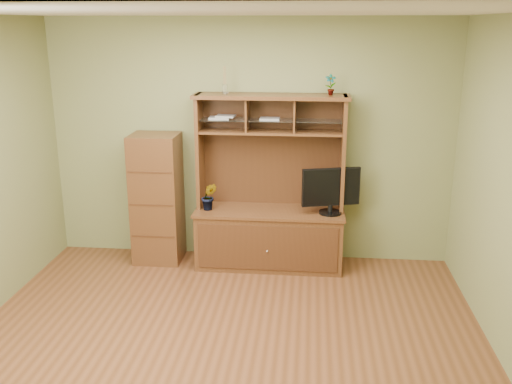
# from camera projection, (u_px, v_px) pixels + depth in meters

# --- Properties ---
(room) EXTENTS (4.54, 4.04, 2.74)m
(room) POSITION_uv_depth(u_px,v_px,m) (222.00, 192.00, 4.46)
(room) COLOR #573018
(room) RESTS_ON ground
(media_hutch) EXTENTS (1.66, 0.61, 1.90)m
(media_hutch) POSITION_uv_depth(u_px,v_px,m) (270.00, 220.00, 6.33)
(media_hutch) COLOR #462714
(media_hutch) RESTS_ON room
(monitor) EXTENTS (0.63, 0.25, 0.50)m
(monitor) POSITION_uv_depth(u_px,v_px,m) (331.00, 190.00, 6.07)
(monitor) COLOR black
(monitor) RESTS_ON media_hutch
(orchid_plant) EXTENTS (0.18, 0.15, 0.30)m
(orchid_plant) POSITION_uv_depth(u_px,v_px,m) (209.00, 197.00, 6.23)
(orchid_plant) COLOR #385E20
(orchid_plant) RESTS_ON media_hutch
(top_plant) EXTENTS (0.12, 0.08, 0.22)m
(top_plant) POSITION_uv_depth(u_px,v_px,m) (331.00, 85.00, 5.92)
(top_plant) COLOR #2E6021
(top_plant) RESTS_ON media_hutch
(reed_diffuser) EXTENTS (0.06, 0.06, 0.29)m
(reed_diffuser) POSITION_uv_depth(u_px,v_px,m) (225.00, 83.00, 6.02)
(reed_diffuser) COLOR silver
(reed_diffuser) RESTS_ON media_hutch
(magazines) EXTENTS (0.76, 0.17, 0.04)m
(magazines) POSITION_uv_depth(u_px,v_px,m) (238.00, 118.00, 6.11)
(magazines) COLOR #B3B4B8
(magazines) RESTS_ON media_hutch
(side_cabinet) EXTENTS (0.52, 0.48, 1.46)m
(side_cabinet) POSITION_uv_depth(u_px,v_px,m) (157.00, 199.00, 6.40)
(side_cabinet) COLOR #462714
(side_cabinet) RESTS_ON room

